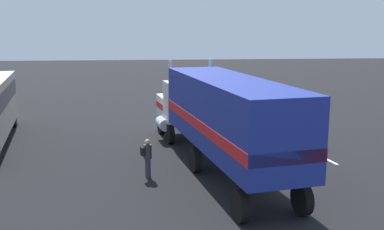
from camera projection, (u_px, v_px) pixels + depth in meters
name	position (u px, v px, depth m)	size (l,w,h in m)	color
ground_plane	(179.00, 135.00, 26.04)	(120.00, 120.00, 0.00)	black
lane_stripe_near	(259.00, 159.00, 21.17)	(4.40, 0.16, 0.01)	silver
lane_stripe_mid	(312.00, 152.00, 22.42)	(4.40, 0.16, 0.01)	silver
semi_truck	(219.00, 113.00, 19.26)	(14.38, 5.13, 4.50)	silver
person_bystander	(147.00, 157.00, 18.50)	(0.39, 0.48, 1.63)	#2D3347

